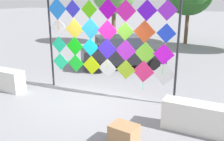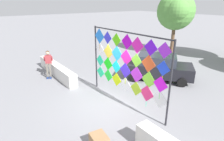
{
  "view_description": "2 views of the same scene",
  "coord_description": "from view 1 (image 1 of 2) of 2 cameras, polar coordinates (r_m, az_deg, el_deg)",
  "views": [
    {
      "loc": [
        3.84,
        -6.29,
        3.14
      ],
      "look_at": [
        0.58,
        0.3,
        0.97
      ],
      "focal_mm": 39.56,
      "sensor_mm": 36.0,
      "label": 1
    },
    {
      "loc": [
        6.01,
        -4.37,
        4.39
      ],
      "look_at": [
        -0.2,
        0.26,
        1.52
      ],
      "focal_mm": 30.34,
      "sensor_mm": 36.0,
      "label": 2
    }
  ],
  "objects": [
    {
      "name": "kite_display_rack",
      "position": [
        7.94,
        -1.03,
        7.68
      ],
      "size": [
        4.5,
        0.29,
        3.24
      ],
      "color": "#232328",
      "rests_on": "ground"
    },
    {
      "name": "parked_car",
      "position": [
        11.57,
        2.29,
        4.44
      ],
      "size": [
        3.98,
        3.61,
        1.47
      ],
      "color": "black",
      "rests_on": "ground"
    },
    {
      "name": "cardboard_box_large",
      "position": [
        5.66,
        2.77,
        -14.56
      ],
      "size": [
        0.64,
        0.54,
        0.46
      ],
      "primitive_type": "cube",
      "rotation": [
        0.0,
        0.0,
        -0.13
      ],
      "color": "#9E754C",
      "rests_on": "ground"
    },
    {
      "name": "ground",
      "position": [
        8.01,
        -4.73,
        -6.72
      ],
      "size": [
        120.0,
        120.0,
        0.0
      ],
      "primitive_type": "plane",
      "color": "gray"
    }
  ]
}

